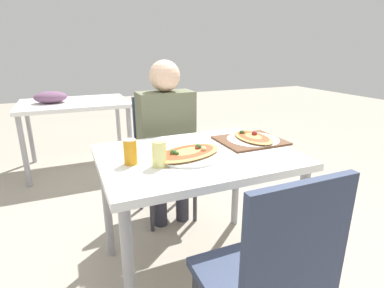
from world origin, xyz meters
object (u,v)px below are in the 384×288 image
person_seated (167,130)px  chair_far_seated (162,151)px  dining_table (197,168)px  chair_near_camera (269,278)px  pizza_main (188,154)px  drink_glass (159,154)px  soda_can (130,152)px  pizza_second (253,138)px

person_seated → chair_far_seated: bearing=-90.0°
dining_table → chair_near_camera: (-0.04, -0.72, -0.13)m
chair_near_camera → person_seated: bearing=86.9°
person_seated → pizza_main: (-0.10, -0.64, 0.04)m
chair_near_camera → drink_glass: size_ratio=7.44×
pizza_main → drink_glass: (-0.17, -0.06, 0.04)m
pizza_main → person_seated: bearing=81.4°
dining_table → pizza_main: 0.13m
person_seated → pizza_main: bearing=81.4°
chair_near_camera → soda_can: size_ratio=7.48×
dining_table → person_seated: bearing=87.4°
chair_near_camera → soda_can: 0.82m
soda_can → drink_glass: bearing=-34.4°
chair_far_seated → chair_near_camera: bearing=87.1°
soda_can → chair_far_seated: bearing=62.0°
person_seated → drink_glass: bearing=68.9°
dining_table → chair_near_camera: bearing=-93.6°
drink_glass → pizza_second: bearing=14.6°
chair_near_camera → soda_can: (-0.32, 0.70, 0.28)m
person_seated → pizza_second: (0.38, -0.53, 0.04)m
soda_can → pizza_second: 0.77m
chair_near_camera → pizza_second: size_ratio=2.85×
chair_near_camera → pizza_second: bearing=60.3°
dining_table → chair_near_camera: 0.73m
chair_far_seated → drink_glass: (-0.27, -0.81, 0.28)m
chair_far_seated → soda_can: chair_far_seated is taller
pizza_main → pizza_second: (0.47, 0.11, -0.00)m
chair_near_camera → drink_glass: (-0.20, 0.62, 0.28)m
pizza_main → drink_glass: size_ratio=3.58×
pizza_second → soda_can: bearing=-173.6°
dining_table → pizza_second: 0.42m
chair_far_seated → pizza_main: chair_far_seated is taller
dining_table → pizza_second: pizza_second is taller
person_seated → soda_can: person_seated is taller
soda_can → pizza_second: soda_can is taller
dining_table → chair_far_seated: size_ratio=1.11×
chair_far_seated → drink_glass: 0.90m
drink_glass → pizza_second: (0.65, 0.17, -0.05)m
person_seated → chair_near_camera: bearing=86.9°
person_seated → soda_can: (-0.39, -0.61, 0.09)m
person_seated → pizza_second: 0.65m
person_seated → drink_glass: (-0.27, -0.70, 0.09)m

